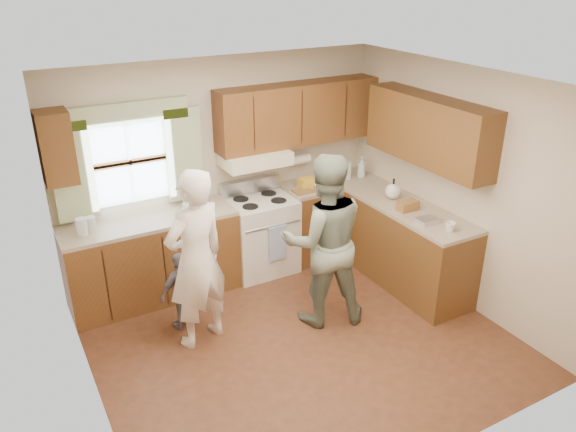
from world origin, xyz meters
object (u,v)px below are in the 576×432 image
stove (260,234)px  woman_left (196,260)px  child (182,291)px  woman_right (324,241)px

stove → woman_left: bearing=-139.5°
stove → child: bearing=-150.3°
stove → woman_left: (-1.14, -0.97, 0.42)m
stove → woman_left: size_ratio=0.60×
child → woman_right: bearing=143.3°
stove → child: (-1.21, -0.69, -0.05)m
woman_left → child: 0.55m
woman_left → child: size_ratio=2.12×
stove → woman_right: (0.09, -1.23, 0.43)m
stove → woman_right: bearing=-85.6°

